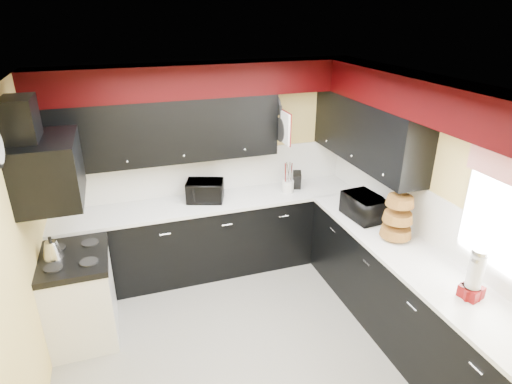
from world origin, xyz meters
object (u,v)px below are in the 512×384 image
microwave (364,207)px  utensil_crock (288,186)px  toaster_oven (205,191)px  knife_block (297,180)px  kettle (52,249)px

microwave → utensil_crock: 1.04m
microwave → toaster_oven: bearing=52.0°
knife_block → utensil_crock: bearing=-133.2°
utensil_crock → microwave: bearing=-60.2°
utensil_crock → kettle: size_ratio=0.82×
knife_block → kettle: knife_block is taller
toaster_oven → kettle: (-1.59, -0.75, -0.06)m
toaster_oven → microwave: (1.53, -0.98, 0.01)m
microwave → knife_block: microwave is taller
utensil_crock → toaster_oven: bearing=175.5°
toaster_oven → kettle: 1.76m
knife_block → kettle: bearing=-145.2°
kettle → knife_block: bearing=15.1°
utensil_crock → kettle: bearing=-165.6°
utensil_crock → knife_block: bearing=27.1°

